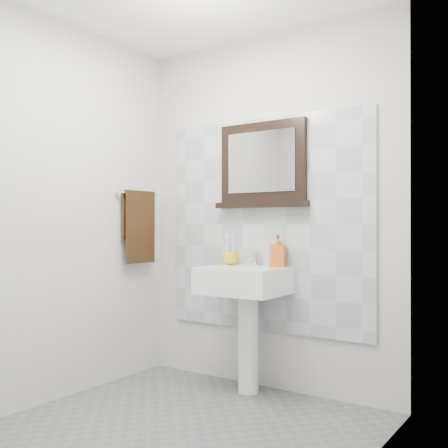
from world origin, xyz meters
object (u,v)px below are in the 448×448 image
(toothbrush_cup, at_px, (230,258))
(soap_dispenser, at_px, (278,251))
(framed_mirror, at_px, (263,167))
(hand_towel, at_px, (139,221))
(pedestal_sink, at_px, (245,294))

(toothbrush_cup, height_order, soap_dispenser, soap_dispenser)
(framed_mirror, xyz_separation_m, hand_towel, (-0.94, -0.26, -0.38))
(soap_dispenser, relative_size, framed_mirror, 0.31)
(soap_dispenser, relative_size, hand_towel, 0.40)
(framed_mirror, distance_m, hand_towel, 1.04)
(toothbrush_cup, bearing_deg, soap_dispenser, 4.38)
(soap_dispenser, bearing_deg, hand_towel, 174.87)
(pedestal_sink, distance_m, framed_mirror, 0.90)
(hand_towel, bearing_deg, toothbrush_cup, 14.30)
(toothbrush_cup, bearing_deg, pedestal_sink, -29.61)
(toothbrush_cup, xyz_separation_m, soap_dispenser, (0.37, 0.03, 0.06))
(toothbrush_cup, distance_m, hand_towel, 0.79)
(toothbrush_cup, relative_size, hand_towel, 0.21)
(soap_dispenser, bearing_deg, pedestal_sink, -158.92)
(hand_towel, bearing_deg, pedestal_sink, 4.60)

